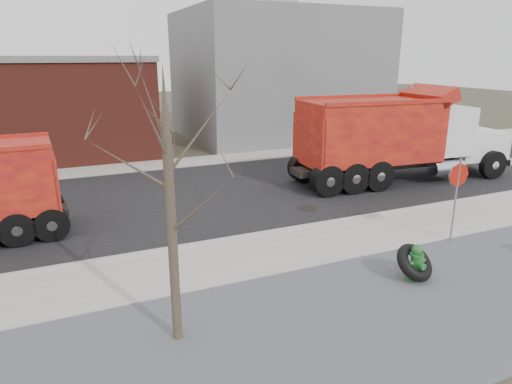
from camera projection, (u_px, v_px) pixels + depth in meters
name	position (u px, v px, depth m)	size (l,w,h in m)	color
ground	(269.00, 258.00, 12.37)	(120.00, 120.00, 0.00)	#383328
gravel_verge	(343.00, 324.00, 9.30)	(60.00, 5.00, 0.03)	slate
sidewalk	(266.00, 253.00, 12.58)	(60.00, 2.50, 0.06)	#9E9B93
curb	(247.00, 236.00, 13.72)	(60.00, 0.15, 0.11)	#9E9B93
road	(201.00, 195.00, 17.89)	(60.00, 9.40, 0.02)	black
far_sidewalk	(167.00, 164.00, 22.89)	(60.00, 2.00, 0.06)	#9E9B93
building_grey	(276.00, 75.00, 30.47)	(12.00, 10.00, 8.00)	slate
bare_tree	(169.00, 174.00, 7.91)	(3.20, 3.20, 5.20)	#382D23
fire_hydrant	(416.00, 264.00, 11.04)	(0.52, 0.51, 0.93)	#2A6E2C
truck_tire	(414.00, 263.00, 11.08)	(1.20, 1.13, 0.90)	black
stop_sign	(457.00, 184.00, 12.97)	(0.70, 0.06, 2.58)	gray
dump_truck_red_a	(397.00, 134.00, 19.43)	(10.12, 3.40, 4.00)	black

